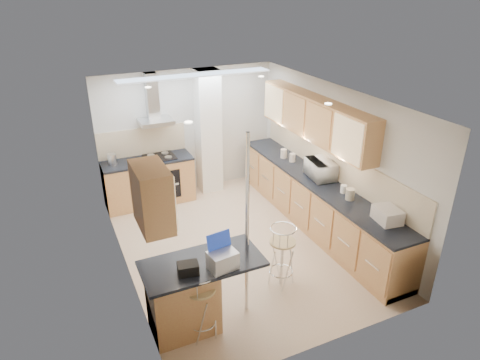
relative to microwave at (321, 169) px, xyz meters
name	(u,v)px	position (x,y,z in m)	size (l,w,h in m)	color
ground	(238,244)	(-1.58, -0.03, -1.08)	(4.80, 4.80, 0.00)	#D1AD8B
room_shell	(246,148)	(-1.26, 0.35, 0.46)	(3.64, 4.84, 2.51)	silver
right_counter	(315,203)	(-0.08, -0.03, -0.62)	(0.63, 4.40, 0.92)	#C37D4E
back_counter	(149,181)	(-2.53, 2.07, -0.62)	(1.70, 0.63, 0.92)	#C37D4E
peninsula	(204,293)	(-2.71, -1.48, -0.60)	(1.47, 0.72, 0.94)	#C37D4E
microwave	(321,169)	(0.00, 0.00, 0.00)	(0.57, 0.39, 0.31)	white
laptop	(223,260)	(-2.53, -1.69, -0.03)	(0.32, 0.24, 0.22)	#A6A9AE
bag	(188,268)	(-2.93, -1.61, -0.07)	(0.24, 0.18, 0.13)	black
bar_stool_near	(201,305)	(-2.81, -1.67, -0.61)	(0.39, 0.39, 0.94)	tan
bar_stool_end	(282,256)	(-1.43, -1.21, -0.60)	(0.39, 0.39, 0.95)	tan
jar_a	(284,154)	(-0.12, 1.05, -0.07)	(0.12, 0.12, 0.17)	beige
jar_b	(292,158)	(-0.07, 0.82, -0.08)	(0.11, 0.11, 0.16)	beige
jar_c	(350,194)	(-0.05, -0.87, -0.07)	(0.14, 0.14, 0.18)	#C0B49A
jar_d	(344,189)	(0.01, -0.64, -0.09)	(0.10, 0.10, 0.13)	white
bread_bin	(387,215)	(0.01, -1.63, -0.06)	(0.30, 0.38, 0.20)	beige
kettle	(112,159)	(-3.16, 2.10, -0.05)	(0.16, 0.16, 0.21)	silver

